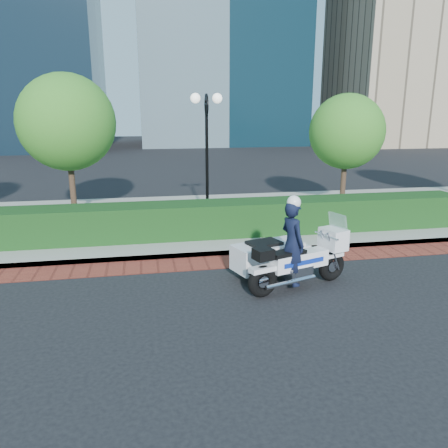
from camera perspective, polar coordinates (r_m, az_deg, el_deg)
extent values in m
plane|color=black|center=(9.90, -3.43, -8.15)|extent=(120.00, 120.00, 0.00)
cube|color=maroon|center=(11.29, -4.40, -5.21)|extent=(60.00, 1.00, 0.01)
cube|color=gray|center=(15.56, -6.24, 0.59)|extent=(60.00, 8.00, 0.15)
cube|color=#113414|center=(13.10, -5.47, 0.52)|extent=(18.00, 1.20, 1.00)
cylinder|color=black|center=(14.84, -2.17, 0.87)|extent=(0.30, 0.30, 0.30)
cylinder|color=black|center=(14.52, -2.24, 7.98)|extent=(0.10, 0.10, 3.70)
cylinder|color=black|center=(14.42, -2.31, 15.30)|extent=(0.04, 0.70, 0.70)
sphere|color=white|center=(14.38, -3.76, 16.08)|extent=(0.32, 0.32, 0.32)
sphere|color=white|center=(14.48, -0.89, 16.10)|extent=(0.32, 0.32, 0.32)
cylinder|color=#332319|center=(15.96, -19.16, 4.47)|extent=(0.20, 0.20, 2.17)
sphere|color=#2D6C1B|center=(15.75, -19.85, 12.38)|extent=(3.20, 3.20, 3.20)
cylinder|color=#332319|center=(17.53, 15.29, 5.20)|extent=(0.20, 0.20, 1.92)
sphere|color=#2D6C1B|center=(17.34, 15.73, 11.54)|extent=(2.80, 2.80, 2.80)
cube|color=gray|center=(56.26, 22.82, 24.00)|extent=(14.00, 12.00, 28.00)
torus|color=black|center=(9.27, 5.06, -7.47)|extent=(0.73, 0.42, 0.70)
torus|color=black|center=(10.40, 13.86, -5.37)|extent=(0.73, 0.42, 0.70)
cube|color=silver|center=(9.70, 9.80, -4.68)|extent=(1.41, 0.76, 0.36)
cube|color=silver|center=(9.76, 9.49, -6.15)|extent=(0.69, 0.59, 0.30)
cube|color=silver|center=(10.20, 14.08, -1.89)|extent=(0.59, 0.69, 0.48)
cube|color=silver|center=(10.17, 14.65, 0.20)|extent=(0.29, 0.54, 0.42)
cube|color=black|center=(9.45, 8.34, -3.80)|extent=(0.85, 0.55, 0.11)
cube|color=black|center=(9.06, 5.14, -3.93)|extent=(0.46, 0.44, 0.23)
cube|color=silver|center=(10.30, 5.72, -4.13)|extent=(1.79, 1.22, 0.58)
cube|color=black|center=(10.15, 5.27, -2.53)|extent=(0.87, 0.74, 0.08)
torus|color=black|center=(10.73, 3.67, -4.80)|extent=(0.56, 0.33, 0.53)
imported|color=black|center=(9.45, 8.90, -2.52)|extent=(0.62, 0.77, 1.83)
sphere|color=white|center=(9.22, 9.11, 2.79)|extent=(0.30, 0.30, 0.30)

